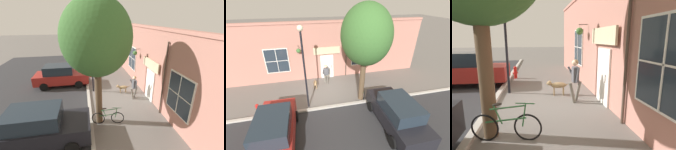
% 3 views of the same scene
% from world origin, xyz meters
% --- Properties ---
extents(ground_plane, '(90.00, 90.00, 0.00)m').
position_xyz_m(ground_plane, '(0.00, 0.00, 0.00)').
color(ground_plane, '#66605B').
extents(curb_and_road, '(10.10, 28.00, 0.12)m').
position_xyz_m(curb_and_road, '(5.85, 0.00, 0.02)').
color(curb_and_road, '#B2ADA3').
rests_on(curb_and_road, ground_plane).
extents(storefront_facade, '(0.95, 18.00, 4.87)m').
position_xyz_m(storefront_facade, '(-2.34, 0.00, 2.44)').
color(storefront_facade, '#B27566').
rests_on(storefront_facade, ground_plane).
extents(pedestrian_walking, '(0.57, 0.55, 1.69)m').
position_xyz_m(pedestrian_walking, '(-1.14, 0.15, 1.01)').
color(pedestrian_walking, '#6B665B').
rests_on(pedestrian_walking, ground_plane).
extents(dog_on_leash, '(1.10, 0.32, 0.68)m').
position_xyz_m(dog_on_leash, '(-0.55, -0.81, 0.45)').
color(dog_on_leash, '#997A51').
rests_on(dog_on_leash, ground_plane).
extents(street_tree_by_curb, '(3.29, 2.96, 6.34)m').
position_xyz_m(street_tree_by_curb, '(1.54, 2.20, 4.43)').
color(street_tree_by_curb, brown).
rests_on(street_tree_by_curb, ground_plane).
extents(leaning_bicycle, '(1.72, 0.36, 1.00)m').
position_xyz_m(leaning_bicycle, '(1.09, 2.48, 0.38)').
color(leaning_bicycle, black).
rests_on(leaning_bicycle, ground_plane).
extents(parked_car_nearest_curb, '(4.32, 1.98, 1.75)m').
position_xyz_m(parked_car_nearest_curb, '(4.07, -3.13, 0.88)').
color(parked_car_nearest_curb, maroon).
rests_on(parked_car_nearest_curb, ground_plane).
extents(parked_car_mid_block, '(4.32, 1.98, 1.75)m').
position_xyz_m(parked_car_mid_block, '(4.27, 3.23, 0.88)').
color(parked_car_mid_block, black).
rests_on(parked_car_mid_block, ground_plane).
extents(street_lamp, '(0.32, 0.32, 5.26)m').
position_xyz_m(street_lamp, '(1.59, -1.46, 3.39)').
color(street_lamp, black).
rests_on(street_lamp, ground_plane).
extents(fire_hydrant, '(0.34, 0.20, 0.77)m').
position_xyz_m(fire_hydrant, '(1.62, -4.52, 0.40)').
color(fire_hydrant, red).
rests_on(fire_hydrant, ground_plane).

